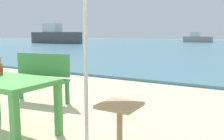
# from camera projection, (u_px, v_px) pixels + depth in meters

# --- Properties ---
(picnic_table_green) EXTENTS (1.40, 0.80, 0.76)m
(picnic_table_green) POSITION_uv_depth(u_px,v_px,m) (2.00, 87.00, 3.24)
(picnic_table_green) COLOR #4C9E47
(picnic_table_green) RESTS_ON ground_plane
(beer_bottle_amber) EXTENTS (0.07, 0.07, 0.26)m
(beer_bottle_amber) POSITION_uv_depth(u_px,v_px,m) (0.00, 68.00, 3.52)
(beer_bottle_amber) COLOR brown
(beer_bottle_amber) RESTS_ON picnic_table_green
(side_table_wood) EXTENTS (0.44, 0.44, 0.54)m
(side_table_wood) POSITION_uv_depth(u_px,v_px,m) (120.00, 119.00, 2.88)
(side_table_wood) COLOR tan
(side_table_wood) RESTS_ON ground_plane
(bench_green_left) EXTENTS (1.24, 0.54, 0.95)m
(bench_green_left) POSITION_uv_depth(u_px,v_px,m) (40.00, 75.00, 4.85)
(bench_green_left) COLOR #3D8C42
(bench_green_left) RESTS_ON ground_plane
(boat_sailboat) EXTENTS (4.19, 1.14, 1.52)m
(boat_sailboat) POSITION_uv_depth(u_px,v_px,m) (197.00, 39.00, 37.62)
(boat_sailboat) COLOR gray
(boat_sailboat) RESTS_ON sea_water
(boat_fishing_trawler) EXTENTS (7.19, 1.96, 2.61)m
(boat_fishing_trawler) POSITION_uv_depth(u_px,v_px,m) (55.00, 36.00, 33.18)
(boat_fishing_trawler) COLOR #4C4C4C
(boat_fishing_trawler) RESTS_ON sea_water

